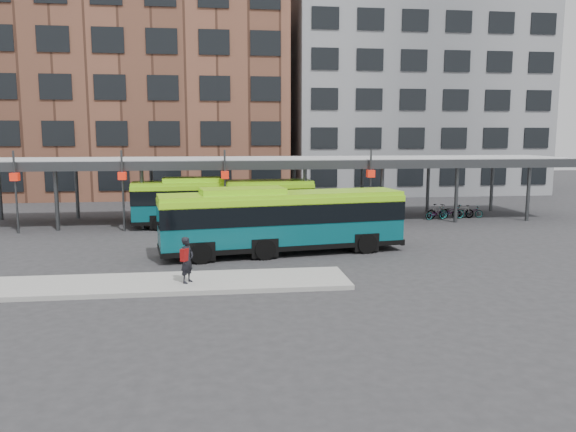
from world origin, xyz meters
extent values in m
plane|color=#28282B|center=(0.00, 0.00, 0.00)|extent=(120.00, 120.00, 0.00)
cube|color=gray|center=(-5.50, -3.00, 0.09)|extent=(14.00, 3.00, 0.18)
cube|color=#999B9E|center=(0.00, 13.00, 4.00)|extent=(40.00, 6.00, 0.35)
cube|color=#383A3D|center=(0.00, 10.00, 3.85)|extent=(40.00, 0.15, 0.55)
cylinder|color=#383A3D|center=(-18.00, 15.50, 1.90)|extent=(0.24, 0.24, 3.80)
cylinder|color=#383A3D|center=(-13.00, 10.50, 1.90)|extent=(0.24, 0.24, 3.80)
cylinder|color=#383A3D|center=(-13.00, 15.50, 1.90)|extent=(0.24, 0.24, 3.80)
cylinder|color=#383A3D|center=(-8.00, 10.50, 1.90)|extent=(0.24, 0.24, 3.80)
cylinder|color=#383A3D|center=(-8.00, 15.50, 1.90)|extent=(0.24, 0.24, 3.80)
cylinder|color=#383A3D|center=(-3.00, 10.50, 1.90)|extent=(0.24, 0.24, 3.80)
cylinder|color=#383A3D|center=(-3.00, 15.50, 1.90)|extent=(0.24, 0.24, 3.80)
cylinder|color=#383A3D|center=(2.00, 10.50, 1.90)|extent=(0.24, 0.24, 3.80)
cylinder|color=#383A3D|center=(2.00, 15.50, 1.90)|extent=(0.24, 0.24, 3.80)
cylinder|color=#383A3D|center=(7.00, 10.50, 1.90)|extent=(0.24, 0.24, 3.80)
cylinder|color=#383A3D|center=(7.00, 15.50, 1.90)|extent=(0.24, 0.24, 3.80)
cylinder|color=#383A3D|center=(12.00, 10.50, 1.90)|extent=(0.24, 0.24, 3.80)
cylinder|color=#383A3D|center=(12.00, 15.50, 1.90)|extent=(0.24, 0.24, 3.80)
cylinder|color=#383A3D|center=(17.00, 10.50, 1.90)|extent=(0.24, 0.24, 3.80)
cylinder|color=#383A3D|center=(17.00, 15.50, 1.90)|extent=(0.24, 0.24, 3.80)
cylinder|color=#383A3D|center=(-15.00, 9.70, 2.40)|extent=(0.12, 0.12, 4.80)
cube|color=red|center=(-15.00, 9.70, 3.30)|extent=(0.45, 0.45, 0.45)
cylinder|color=#383A3D|center=(-9.00, 9.70, 2.40)|extent=(0.12, 0.12, 4.80)
cube|color=red|center=(-9.00, 9.70, 3.30)|extent=(0.45, 0.45, 0.45)
cylinder|color=#383A3D|center=(-3.00, 9.70, 2.40)|extent=(0.12, 0.12, 4.80)
cube|color=red|center=(-3.00, 9.70, 3.30)|extent=(0.45, 0.45, 0.45)
cylinder|color=#383A3D|center=(6.00, 9.70, 2.40)|extent=(0.12, 0.12, 4.80)
cube|color=red|center=(6.00, 9.70, 3.30)|extent=(0.45, 0.45, 0.45)
cube|color=brown|center=(-10.00, 32.00, 11.00)|extent=(26.00, 14.00, 22.00)
cube|color=slate|center=(16.00, 32.00, 10.00)|extent=(24.00, 14.00, 20.00)
cube|color=#074850|center=(-0.38, 2.32, 1.56)|extent=(11.91, 4.18, 2.43)
cube|color=black|center=(-0.38, 2.32, 2.04)|extent=(11.97, 4.25, 0.92)
cube|color=#85D315|center=(-0.38, 2.32, 2.87)|extent=(11.89, 4.09, 0.19)
cube|color=#85D315|center=(-2.30, 2.02, 3.06)|extent=(4.11, 2.32, 0.34)
cube|color=black|center=(-0.38, 2.32, 0.46)|extent=(11.98, 4.25, 0.23)
cylinder|color=black|center=(3.65, 1.74, 0.49)|extent=(1.01, 0.44, 0.97)
cylinder|color=black|center=(3.28, 4.08, 0.49)|extent=(1.01, 0.44, 0.97)
cylinder|color=black|center=(-1.35, 0.97, 0.49)|extent=(1.01, 0.44, 0.97)
cylinder|color=black|center=(-1.72, 3.31, 0.49)|extent=(1.01, 0.44, 0.97)
cylinder|color=black|center=(-4.24, 0.52, 0.49)|extent=(1.01, 0.44, 0.97)
cylinder|color=black|center=(-4.60, 2.87, 0.49)|extent=(1.01, 0.44, 0.97)
cube|color=#074850|center=(-3.08, 10.99, 1.48)|extent=(11.26, 2.99, 2.32)
cube|color=black|center=(-3.08, 10.99, 1.95)|extent=(11.31, 3.05, 0.88)
cube|color=#85D315|center=(-3.08, 10.99, 2.74)|extent=(11.25, 2.90, 0.19)
cube|color=#85D315|center=(-4.93, 10.87, 2.92)|extent=(3.81, 1.89, 0.32)
cube|color=black|center=(-3.08, 10.99, 0.44)|extent=(11.32, 3.05, 0.22)
cylinder|color=black|center=(0.69, 10.08, 0.46)|extent=(0.94, 0.33, 0.93)
cylinder|color=black|center=(0.55, 12.34, 0.46)|extent=(0.94, 0.33, 0.93)
cylinder|color=black|center=(-4.12, 9.79, 0.46)|extent=(0.94, 0.33, 0.93)
cylinder|color=black|center=(-4.26, 12.05, 0.46)|extent=(0.94, 0.33, 0.93)
cylinder|color=black|center=(-6.90, 9.62, 0.46)|extent=(0.94, 0.33, 0.93)
cylinder|color=black|center=(-7.04, 11.88, 0.46)|extent=(0.94, 0.33, 0.93)
imported|color=black|center=(-4.65, -3.32, 1.05)|extent=(0.68, 0.76, 1.75)
cube|color=maroon|center=(-4.74, -3.47, 1.29)|extent=(0.32, 0.38, 0.47)
imported|color=slate|center=(11.16, 11.77, 0.41)|extent=(1.66, 0.87, 0.83)
imported|color=slate|center=(11.44, 12.06, 0.52)|extent=(1.79, 0.85, 1.04)
imported|color=slate|center=(12.39, 12.03, 0.48)|extent=(1.88, 0.76, 0.97)
imported|color=slate|center=(13.26, 12.11, 0.47)|extent=(1.58, 0.49, 0.94)
imported|color=slate|center=(13.92, 12.27, 0.42)|extent=(1.66, 0.82, 0.83)
camera|label=1|loc=(-3.49, -24.19, 5.71)|focal=35.00mm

